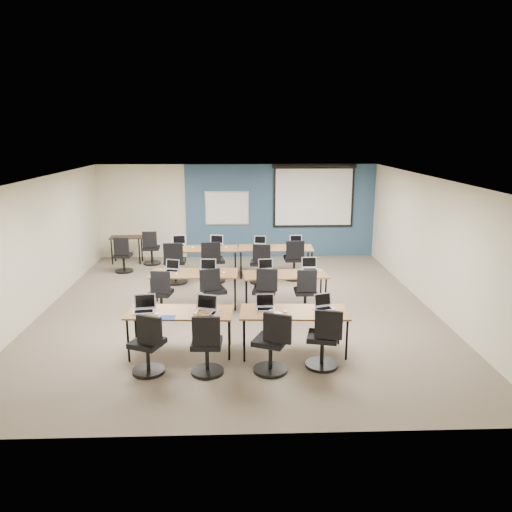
{
  "coord_description": "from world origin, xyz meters",
  "views": [
    {
      "loc": [
        0.01,
        -9.88,
        3.59
      ],
      "look_at": [
        0.39,
        0.4,
        1.02
      ],
      "focal_mm": 35.0,
      "sensor_mm": 36.0,
      "label": 1
    }
  ],
  "objects_px": {
    "training_table_back_right": "(276,249)",
    "laptop_2": "(265,305)",
    "task_chair_2": "(272,348)",
    "task_chair_7": "(306,295)",
    "laptop_0": "(144,307)",
    "task_chair_0": "(148,349)",
    "laptop_8": "(179,243)",
    "spare_chair_b": "(123,258)",
    "task_chair_5": "(213,295)",
    "laptop_10": "(260,243)",
    "task_chair_4": "(161,297)",
    "laptop_11": "(296,243)",
    "training_table_front_left": "(180,314)",
    "laptop_5": "(208,269)",
    "training_table_back_left": "(202,250)",
    "task_chair_6": "(265,295)",
    "task_chair_8": "(175,266)",
    "spare_chair_a": "(151,251)",
    "utility_table": "(126,240)",
    "laptop_6": "(266,268)",
    "laptop_7": "(310,266)",
    "laptop_3": "(323,305)",
    "training_table_mid_left": "(194,275)",
    "task_chair_3": "(324,343)",
    "training_table_front_right": "(294,314)",
    "laptop_9": "(217,243)",
    "task_chair_11": "(294,263)",
    "task_chair_1": "(207,350)",
    "training_table_mid_right": "(285,276)",
    "laptop_1": "(207,308)",
    "task_chair_10": "(260,267)",
    "laptop_4": "(172,268)",
    "projector_screen": "(314,193)"
  },
  "relations": [
    {
      "from": "laptop_10",
      "to": "task_chair_11",
      "type": "relative_size",
      "value": 0.3
    },
    {
      "from": "laptop_2",
      "to": "task_chair_2",
      "type": "height_order",
      "value": "task_chair_2"
    },
    {
      "from": "task_chair_1",
      "to": "utility_table",
      "type": "distance_m",
      "value": 7.29
    },
    {
      "from": "training_table_front_left",
      "to": "laptop_5",
      "type": "bearing_deg",
      "value": 86.18
    },
    {
      "from": "training_table_back_right",
      "to": "laptop_8",
      "type": "height_order",
      "value": "laptop_8"
    },
    {
      "from": "task_chair_4",
      "to": "training_table_mid_left",
      "type": "bearing_deg",
      "value": 51.22
    },
    {
      "from": "laptop_8",
      "to": "task_chair_8",
      "type": "relative_size",
      "value": 0.32
    },
    {
      "from": "laptop_3",
      "to": "laptop_11",
      "type": "distance_m",
      "value": 4.82
    },
    {
      "from": "laptop_9",
      "to": "task_chair_11",
      "type": "height_order",
      "value": "task_chair_11"
    },
    {
      "from": "laptop_1",
      "to": "spare_chair_a",
      "type": "relative_size",
      "value": 0.37
    },
    {
      "from": "laptop_0",
      "to": "task_chair_4",
      "type": "bearing_deg",
      "value": 81.81
    },
    {
      "from": "training_table_back_right",
      "to": "laptop_3",
      "type": "bearing_deg",
      "value": -82.14
    },
    {
      "from": "task_chair_4",
      "to": "laptop_10",
      "type": "bearing_deg",
      "value": 65.11
    },
    {
      "from": "task_chair_5",
      "to": "laptop_10",
      "type": "bearing_deg",
      "value": 52.82
    },
    {
      "from": "task_chair_8",
      "to": "spare_chair_a",
      "type": "xyz_separation_m",
      "value": [
        -0.87,
        1.8,
        -0.04
      ]
    },
    {
      "from": "task_chair_8",
      "to": "laptop_10",
      "type": "height_order",
      "value": "task_chair_8"
    },
    {
      "from": "task_chair_4",
      "to": "laptop_11",
      "type": "bearing_deg",
      "value": 54.91
    },
    {
      "from": "projector_screen",
      "to": "task_chair_6",
      "type": "bearing_deg",
      "value": -109.04
    },
    {
      "from": "laptop_8",
      "to": "training_table_front_right",
      "type": "bearing_deg",
      "value": -69.39
    },
    {
      "from": "training_table_front_right",
      "to": "task_chair_4",
      "type": "relative_size",
      "value": 1.85
    },
    {
      "from": "task_chair_2",
      "to": "task_chair_7",
      "type": "bearing_deg",
      "value": 94.94
    },
    {
      "from": "training_table_front_left",
      "to": "spare_chair_b",
      "type": "distance_m",
      "value": 5.4
    },
    {
      "from": "spare_chair_b",
      "to": "training_table_back_right",
      "type": "bearing_deg",
      "value": -2.8
    },
    {
      "from": "laptop_5",
      "to": "task_chair_4",
      "type": "bearing_deg",
      "value": -140.58
    },
    {
      "from": "laptop_6",
      "to": "laptop_7",
      "type": "xyz_separation_m",
      "value": [
        0.95,
        0.08,
        0.0
      ]
    },
    {
      "from": "task_chair_10",
      "to": "utility_table",
      "type": "relative_size",
      "value": 1.14
    },
    {
      "from": "task_chair_2",
      "to": "training_table_back_right",
      "type": "bearing_deg",
      "value": 108.7
    },
    {
      "from": "laptop_0",
      "to": "task_chair_2",
      "type": "xyz_separation_m",
      "value": [
        2.05,
        -0.82,
        -0.38
      ]
    },
    {
      "from": "training_table_back_left",
      "to": "task_chair_6",
      "type": "relative_size",
      "value": 1.83
    },
    {
      "from": "training_table_front_right",
      "to": "training_table_back_right",
      "type": "bearing_deg",
      "value": 92.34
    },
    {
      "from": "training_table_back_right",
      "to": "laptop_5",
      "type": "xyz_separation_m",
      "value": [
        -1.59,
        -2.2,
        0.11
      ]
    },
    {
      "from": "laptop_0",
      "to": "training_table_mid_right",
      "type": "bearing_deg",
      "value": 32.18
    },
    {
      "from": "laptop_0",
      "to": "spare_chair_b",
      "type": "relative_size",
      "value": 0.36
    },
    {
      "from": "laptop_10",
      "to": "laptop_11",
      "type": "height_order",
      "value": "laptop_11"
    },
    {
      "from": "task_chair_3",
      "to": "training_table_front_left",
      "type": "bearing_deg",
      "value": 178.01
    },
    {
      "from": "task_chair_3",
      "to": "task_chair_4",
      "type": "relative_size",
      "value": 1.04
    },
    {
      "from": "training_table_back_left",
      "to": "task_chair_2",
      "type": "relative_size",
      "value": 1.8
    },
    {
      "from": "task_chair_0",
      "to": "laptop_8",
      "type": "bearing_deg",
      "value": 114.84
    },
    {
      "from": "task_chair_0",
      "to": "laptop_2",
      "type": "height_order",
      "value": "task_chair_0"
    },
    {
      "from": "training_table_front_left",
      "to": "laptop_2",
      "type": "bearing_deg",
      "value": 6.95
    },
    {
      "from": "training_table_front_right",
      "to": "laptop_0",
      "type": "distance_m",
      "value": 2.46
    },
    {
      "from": "laptop_3",
      "to": "task_chair_10",
      "type": "distance_m",
      "value": 3.96
    },
    {
      "from": "laptop_5",
      "to": "laptop_8",
      "type": "xyz_separation_m",
      "value": [
        -0.9,
        2.52,
        0.0
      ]
    },
    {
      "from": "training_table_back_right",
      "to": "laptop_0",
      "type": "distance_m",
      "value": 5.2
    },
    {
      "from": "task_chair_7",
      "to": "spare_chair_a",
      "type": "height_order",
      "value": "task_chair_7"
    },
    {
      "from": "task_chair_2",
      "to": "utility_table",
      "type": "distance_m",
      "value": 7.69
    },
    {
      "from": "training_table_front_left",
      "to": "laptop_6",
      "type": "distance_m",
      "value": 2.87
    },
    {
      "from": "laptop_0",
      "to": "laptop_4",
      "type": "bearing_deg",
      "value": 78.37
    },
    {
      "from": "utility_table",
      "to": "training_table_back_right",
      "type": "bearing_deg",
      "value": -22.48
    },
    {
      "from": "training_table_back_right",
      "to": "laptop_2",
      "type": "bearing_deg",
      "value": -94.37
    }
  ]
}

